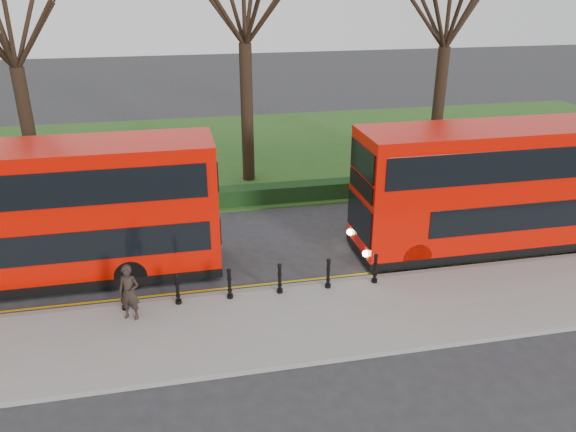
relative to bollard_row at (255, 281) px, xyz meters
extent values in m
plane|color=#28282B|center=(-0.58, 1.35, -0.65)|extent=(120.00, 120.00, 0.00)
cube|color=gray|center=(-0.58, -1.65, -0.57)|extent=(60.00, 4.00, 0.15)
cube|color=slate|center=(-0.58, 0.35, -0.57)|extent=(60.00, 0.25, 0.16)
cube|color=#294E1A|center=(-0.58, 16.35, -0.62)|extent=(60.00, 18.00, 0.06)
cube|color=black|center=(-0.58, 8.15, -0.25)|extent=(60.00, 0.90, 0.80)
cube|color=yellow|center=(-0.58, 0.65, -0.64)|extent=(60.00, 0.10, 0.01)
cube|color=yellow|center=(-0.58, 0.85, -0.64)|extent=(60.00, 0.10, 0.01)
cylinder|color=black|center=(-8.58, 11.35, 2.31)|extent=(0.60, 0.60, 5.92)
cylinder|color=black|center=(1.42, 11.35, 2.70)|extent=(0.60, 0.60, 6.70)
cylinder|color=black|center=(11.42, 11.35, 2.50)|extent=(0.60, 0.60, 6.31)
cylinder|color=black|center=(-4.02, 0.00, 0.00)|extent=(0.15, 0.15, 1.00)
cylinder|color=black|center=(-2.41, 0.00, 0.00)|extent=(0.15, 0.15, 1.00)
cylinder|color=black|center=(-0.80, 0.00, 0.00)|extent=(0.15, 0.15, 1.00)
cylinder|color=black|center=(0.80, 0.00, 0.00)|extent=(0.15, 0.15, 1.00)
cylinder|color=black|center=(2.41, 0.00, 0.00)|extent=(0.15, 0.15, 1.00)
cylinder|color=black|center=(4.02, 0.00, 0.00)|extent=(0.15, 0.15, 1.00)
cube|color=#CE0C01|center=(-6.77, 2.69, 1.88)|extent=(11.72, 2.66, 4.31)
cube|color=black|center=(-6.77, 2.69, -0.33)|extent=(11.74, 2.68, 0.32)
cube|color=black|center=(-5.92, 1.35, 1.11)|extent=(9.37, 0.04, 1.01)
cube|color=black|center=(-6.77, 1.35, 3.03)|extent=(11.08, 0.04, 1.12)
cylinder|color=black|center=(-3.89, 1.52, -0.12)|extent=(1.07, 0.32, 1.07)
cylinder|color=black|center=(-3.89, 3.86, -0.12)|extent=(1.07, 0.32, 1.07)
cube|color=#CE0C01|center=(9.96, 1.94, 1.89)|extent=(11.75, 2.67, 4.33)
cube|color=black|center=(9.96, 1.94, -0.33)|extent=(11.77, 2.69, 0.32)
cube|color=black|center=(10.82, 0.59, 1.11)|extent=(9.40, 0.04, 1.01)
cube|color=black|center=(9.96, 0.59, 3.04)|extent=(11.11, 0.04, 1.12)
cube|color=black|center=(4.07, 1.94, 2.23)|extent=(0.06, 2.35, 0.59)
cylinder|color=black|center=(5.80, 0.76, -0.12)|extent=(1.07, 0.32, 1.07)
cylinder|color=black|center=(5.80, 3.11, -0.12)|extent=(1.07, 0.32, 1.07)
cylinder|color=black|center=(12.85, 3.11, -0.12)|extent=(1.07, 0.32, 1.07)
imported|color=black|center=(-3.80, -0.53, 0.37)|extent=(0.74, 0.62, 1.75)
camera|label=1|loc=(-2.14, -15.39, 8.93)|focal=35.00mm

